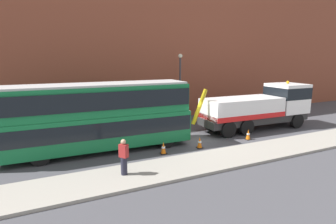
# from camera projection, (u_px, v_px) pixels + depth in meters

# --- Properties ---
(ground_plane) EXTENTS (120.00, 120.00, 0.00)m
(ground_plane) POSITION_uv_depth(u_px,v_px,m) (196.00, 139.00, 19.65)
(ground_plane) COLOR #424247
(near_kerb) EXTENTS (60.00, 2.80, 0.15)m
(near_kerb) POSITION_uv_depth(u_px,v_px,m) (235.00, 156.00, 15.93)
(near_kerb) COLOR gray
(near_kerb) RESTS_ON ground_plane
(building_facade) EXTENTS (60.00, 1.50, 16.00)m
(building_facade) POSITION_uv_depth(u_px,v_px,m) (152.00, 28.00, 24.80)
(building_facade) COLOR brown
(building_facade) RESTS_ON ground_plane
(recovery_tow_truck) EXTENTS (10.18, 2.88, 3.67)m
(recovery_tow_truck) POSITION_uv_depth(u_px,v_px,m) (260.00, 106.00, 22.14)
(recovery_tow_truck) COLOR #2D2D2D
(recovery_tow_truck) RESTS_ON ground_plane
(double_decker_bus) EXTENTS (11.10, 2.85, 4.06)m
(double_decker_bus) POSITION_uv_depth(u_px,v_px,m) (99.00, 115.00, 16.68)
(double_decker_bus) COLOR #146B38
(double_decker_bus) RESTS_ON ground_plane
(pedestrian_onlooker) EXTENTS (0.44, 0.48, 1.71)m
(pedestrian_onlooker) POSITION_uv_depth(u_px,v_px,m) (124.00, 157.00, 13.15)
(pedestrian_onlooker) COLOR #232333
(pedestrian_onlooker) RESTS_ON near_kerb
(traffic_cone_near_bus) EXTENTS (0.36, 0.36, 0.72)m
(traffic_cone_near_bus) POSITION_uv_depth(u_px,v_px,m) (163.00, 148.00, 16.52)
(traffic_cone_near_bus) COLOR orange
(traffic_cone_near_bus) RESTS_ON ground_plane
(traffic_cone_midway) EXTENTS (0.36, 0.36, 0.72)m
(traffic_cone_midway) POSITION_uv_depth(u_px,v_px,m) (200.00, 143.00, 17.58)
(traffic_cone_midway) COLOR orange
(traffic_cone_midway) RESTS_ON ground_plane
(traffic_cone_near_truck) EXTENTS (0.36, 0.36, 0.72)m
(traffic_cone_near_truck) POSITION_uv_depth(u_px,v_px,m) (248.00, 135.00, 19.36)
(traffic_cone_near_truck) COLOR orange
(traffic_cone_near_truck) RESTS_ON ground_plane
(street_lamp) EXTENTS (0.36, 0.36, 5.83)m
(street_lamp) POSITION_uv_depth(u_px,v_px,m) (180.00, 82.00, 24.45)
(street_lamp) COLOR #38383D
(street_lamp) RESTS_ON ground_plane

